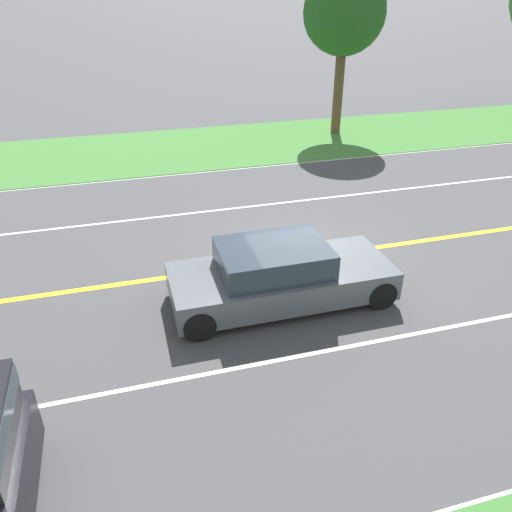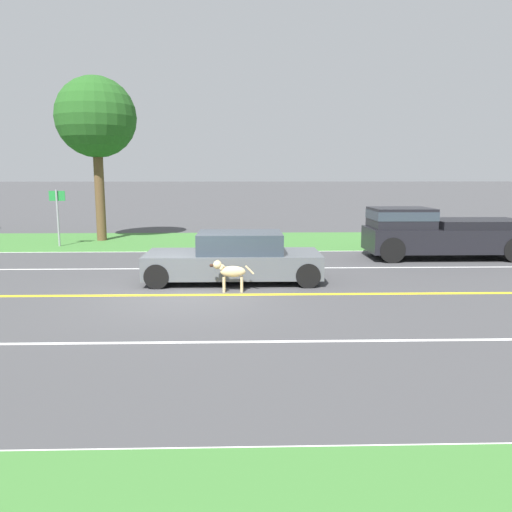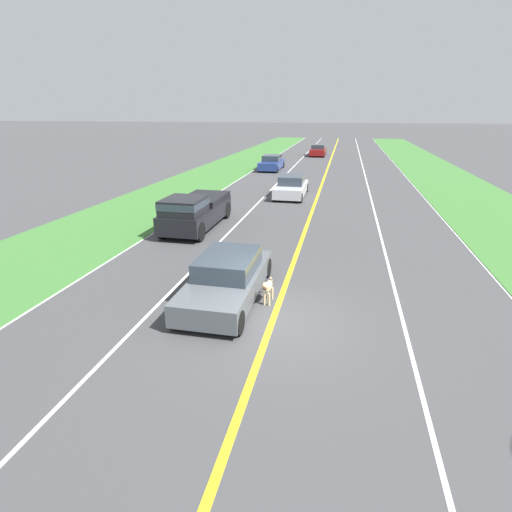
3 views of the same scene
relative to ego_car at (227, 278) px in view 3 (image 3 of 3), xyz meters
name	(u,v)px [view 3 (image 3 of 3)]	position (x,y,z in m)	size (l,w,h in m)	color
ground_plane	(272,322)	(-1.61, 1.21, -0.63)	(400.00, 400.00, 0.00)	#424244
centre_divider_line	(272,322)	(-1.61, 1.21, -0.63)	(0.18, 160.00, 0.01)	yellow
lane_edge_line_right	(49,298)	(5.39, 1.21, -0.63)	(0.14, 160.00, 0.01)	white
lane_dash_same_dir	(154,309)	(1.89, 1.21, -0.63)	(0.10, 160.00, 0.01)	white
lane_dash_oncoming	(407,336)	(-5.11, 1.21, -0.63)	(0.10, 160.00, 0.01)	white
ego_car	(227,278)	(0.00, 0.00, 0.00)	(1.94, 4.76, 1.36)	#51565B
dog	(268,287)	(-1.28, 0.12, -0.12)	(0.24, 1.12, 0.82)	#D1B784
pickup_truck	(195,210)	(3.66, -7.04, 0.28)	(2.01, 5.38, 1.78)	black
car_trailing_near	(291,187)	(0.14, -15.92, 0.00)	(1.89, 4.45, 1.37)	silver
car_trailing_mid	(272,163)	(3.72, -28.36, 0.02)	(1.90, 4.70, 1.39)	navy
car_trailing_far	(318,151)	(0.20, -42.49, 0.02)	(1.94, 4.51, 1.40)	maroon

